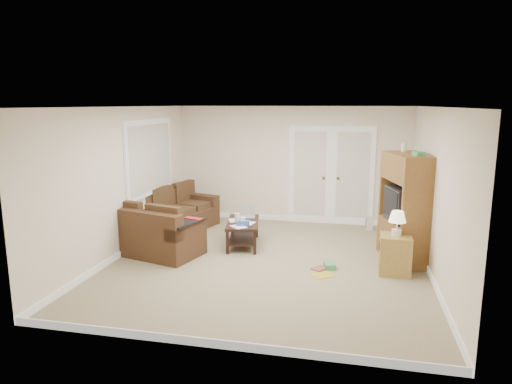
% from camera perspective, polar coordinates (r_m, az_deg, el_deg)
% --- Properties ---
extents(floor, '(5.50, 5.50, 0.00)m').
position_cam_1_polar(floor, '(7.55, 1.49, -8.75)').
color(floor, gray).
rests_on(floor, ground).
extents(ceiling, '(5.00, 5.50, 0.02)m').
position_cam_1_polar(ceiling, '(7.10, 1.59, 10.59)').
color(ceiling, white).
rests_on(ceiling, wall_back).
extents(wall_left, '(0.02, 5.50, 2.50)m').
position_cam_1_polar(wall_left, '(8.06, -16.23, 1.27)').
color(wall_left, white).
rests_on(wall_left, floor).
extents(wall_right, '(0.02, 5.50, 2.50)m').
position_cam_1_polar(wall_right, '(7.20, 21.48, -0.17)').
color(wall_right, white).
rests_on(wall_right, floor).
extents(wall_back, '(5.00, 0.02, 2.50)m').
position_cam_1_polar(wall_back, '(9.90, 4.47, 3.42)').
color(wall_back, white).
rests_on(wall_back, floor).
extents(wall_front, '(5.00, 0.02, 2.50)m').
position_cam_1_polar(wall_front, '(4.61, -4.80, -5.39)').
color(wall_front, white).
rests_on(wall_front, floor).
extents(baseboards, '(5.00, 5.50, 0.10)m').
position_cam_1_polar(baseboards, '(7.53, 1.49, -8.40)').
color(baseboards, white).
rests_on(baseboards, floor).
extents(french_doors, '(1.80, 0.05, 2.13)m').
position_cam_1_polar(french_doors, '(9.83, 9.35, 1.98)').
color(french_doors, white).
rests_on(french_doors, floor).
extents(window_left, '(0.05, 1.92, 1.42)m').
position_cam_1_polar(window_left, '(8.88, -13.08, 4.25)').
color(window_left, white).
rests_on(window_left, wall_left).
extents(sectional_sofa, '(1.93, 3.03, 0.82)m').
position_cam_1_polar(sectional_sofa, '(8.73, -11.60, -4.02)').
color(sectional_sofa, '#492F1C').
rests_on(sectional_sofa, floor).
extents(coffee_table, '(0.74, 1.19, 0.75)m').
position_cam_1_polar(coffee_table, '(8.36, -1.62, -5.00)').
color(coffee_table, black).
rests_on(coffee_table, floor).
extents(tv_armoire, '(0.88, 1.23, 1.90)m').
position_cam_1_polar(tv_armoire, '(7.79, 18.44, -1.86)').
color(tv_armoire, brown).
rests_on(tv_armoire, floor).
extents(side_cabinet, '(0.48, 0.48, 0.97)m').
position_cam_1_polar(side_cabinet, '(7.28, 17.03, -7.08)').
color(side_cabinet, '#AB853E').
rests_on(side_cabinet, floor).
extents(space_heater, '(0.14, 0.12, 0.31)m').
position_cam_1_polar(space_heater, '(9.64, 13.98, -3.71)').
color(space_heater, silver).
rests_on(space_heater, floor).
extents(floor_magazine, '(0.39, 0.37, 0.01)m').
position_cam_1_polar(floor_magazine, '(7.07, 8.37, -10.24)').
color(floor_magazine, gold).
rests_on(floor_magazine, floor).
extents(floor_greenbox, '(0.21, 0.24, 0.08)m').
position_cam_1_polar(floor_greenbox, '(7.35, 9.21, -9.09)').
color(floor_greenbox, '#469B5A').
rests_on(floor_greenbox, floor).
extents(floor_book, '(0.29, 0.30, 0.02)m').
position_cam_1_polar(floor_book, '(7.36, 7.41, -9.28)').
color(floor_book, brown).
rests_on(floor_book, floor).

